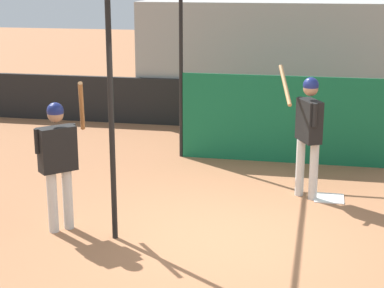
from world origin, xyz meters
TOP-DOWN VIEW (x-y plane):
  - ground_plane at (0.00, 0.00)m, footprint 60.00×60.00m
  - outfield_wall at (0.00, 6.08)m, footprint 24.00×0.12m
  - bleacher_section at (0.00, 7.74)m, footprint 5.95×3.20m
  - batting_cage at (0.47, 2.99)m, footprint 3.76×3.96m
  - home_plate at (1.32, 1.82)m, footprint 0.44×0.44m
  - player_batter at (0.96, 1.83)m, footprint 0.72×0.76m
  - player_waiting at (-2.14, -0.13)m, footprint 0.63×0.76m

SIDE VIEW (x-z plane):
  - ground_plane at x=0.00m, z-range 0.00..0.00m
  - home_plate at x=1.32m, z-range 0.00..0.02m
  - outfield_wall at x=0.00m, z-range 0.00..1.04m
  - player_waiting at x=-2.14m, z-range 0.04..2.03m
  - player_batter at x=0.96m, z-range 0.15..2.09m
  - batting_cage at x=0.47m, z-range -0.22..2.84m
  - bleacher_section at x=0.00m, z-range -0.01..2.71m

